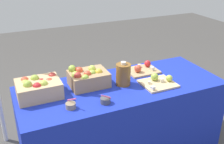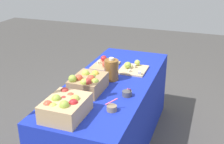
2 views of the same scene
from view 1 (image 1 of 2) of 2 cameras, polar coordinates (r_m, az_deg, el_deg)
name	(u,v)px [view 1 (image 1 of 2)]	position (r m, az deg, el deg)	size (l,w,h in m)	color
table	(121,119)	(2.72, 1.86, -9.68)	(1.90, 0.76, 0.74)	#192DB7
apple_crate_left	(39,88)	(2.39, -15.05, -3.15)	(0.36, 0.29, 0.18)	tan
apple_crate_middle	(88,77)	(2.50, -5.12, -1.15)	(0.34, 0.26, 0.19)	tan
cutting_board_front	(159,82)	(2.58, 9.68, -2.03)	(0.30, 0.27, 0.09)	#D1B284
cutting_board_back	(142,69)	(2.82, 6.33, 0.59)	(0.31, 0.25, 0.09)	tan
sample_bowl_near	(105,100)	(2.24, -1.39, -5.93)	(0.08, 0.08, 0.09)	#4C4C51
sample_bowl_mid	(71,105)	(2.19, -8.59, -6.91)	(0.08, 0.10, 0.10)	gray
cider_jug	(123,74)	(2.50, 2.36, -0.48)	(0.14, 0.14, 0.22)	brown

